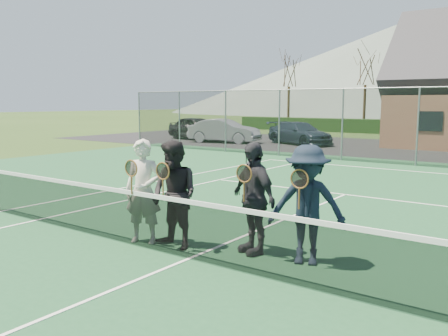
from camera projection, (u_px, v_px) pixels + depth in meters
The scene contains 15 objects.
court_surface at pixel (189, 260), 7.36m from camera, with size 30.00×30.00×0.02m, color #1C4C2B.
tarmac_carpark at pixel (370, 147), 25.73m from camera, with size 40.00×12.00×0.01m, color black.
hill_west at pixel (394, 70), 96.87m from camera, with size 110.00×110.00×18.00m, color #536459.
car_a at pixel (197, 128), 31.10m from camera, with size 1.80×4.47×1.52m, color black.
car_b at pixel (224, 131), 28.75m from camera, with size 1.52×4.37×1.44m, color gray.
car_c at pixel (300, 133), 27.55m from camera, with size 1.83×4.49×1.30m, color #1A2534.
court_markings at pixel (189, 259), 7.36m from camera, with size 11.03×23.83×0.01m.
tennis_net at pixel (188, 227), 7.29m from camera, with size 11.68×0.08×1.10m.
perimeter_fence at pixel (418, 127), 17.99m from camera, with size 30.07×0.07×3.02m.
tree_a at pixel (289, 65), 42.34m from camera, with size 3.20×3.20×7.77m.
tree_b at pixel (366, 61), 38.27m from camera, with size 3.20×3.20×7.77m.
player_a at pixel (143, 191), 8.14m from camera, with size 0.77×0.65×1.80m.
player_b at pixel (174, 195), 7.83m from camera, with size 0.94×0.77×1.80m.
player_c at pixel (253, 198), 7.57m from camera, with size 1.14×0.82×1.80m.
player_d at pixel (307, 205), 7.05m from camera, with size 1.32×1.01×1.80m.
Camera 1 is at (4.61, -5.43, 2.44)m, focal length 38.00 mm.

